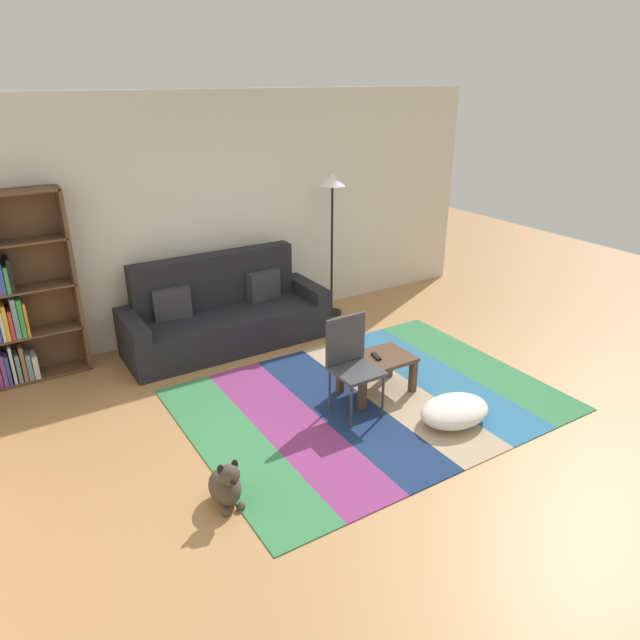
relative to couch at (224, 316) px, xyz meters
name	(u,v)px	position (x,y,z in m)	size (l,w,h in m)	color
ground_plane	(355,414)	(0.38, -2.02, -0.34)	(14.00, 14.00, 0.00)	#B27F4C
back_wall	(231,214)	(0.38, 0.53, 1.01)	(6.80, 0.10, 2.70)	silver
rug	(369,400)	(0.63, -1.90, -0.33)	(3.34, 2.49, 0.01)	#387F4C
couch	(224,316)	(0.00, 0.00, 0.00)	(2.26, 0.80, 1.00)	black
bookshelf	(15,297)	(-2.00, 0.28, 0.54)	(0.90, 0.28, 1.88)	brown
coffee_table	(377,365)	(0.78, -1.80, -0.04)	(0.68, 0.45, 0.36)	#513826
pouf	(454,411)	(1.04, -2.59, -0.22)	(0.67, 0.48, 0.21)	white
dog	(226,485)	(-1.08, -2.50, -0.18)	(0.22, 0.35, 0.40)	#473D33
standing_lamp	(332,198)	(1.51, 0.12, 1.14)	(0.32, 0.32, 1.77)	black
tv_remote	(376,356)	(0.78, -1.79, 0.04)	(0.04, 0.15, 0.02)	black
folding_chair	(351,358)	(0.38, -1.94, 0.20)	(0.40, 0.40, 0.90)	#38383D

